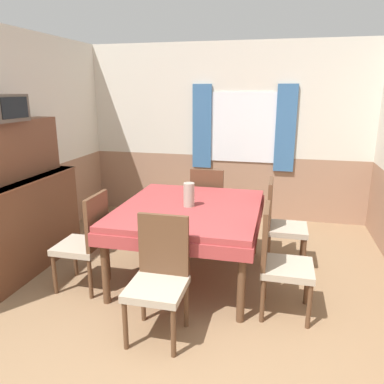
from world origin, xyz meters
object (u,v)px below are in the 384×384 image
chair_head_near (159,275)px  tv (3,108)px  dining_table (190,215)px  vase (189,195)px  chair_right_far (280,221)px  sideboard (22,207)px  chair_left_near (87,239)px  chair_head_window (208,202)px  chair_right_near (279,259)px

chair_head_near → tv: bearing=-20.2°
dining_table → vase: size_ratio=6.62×
chair_right_far → chair_head_near: size_ratio=1.00×
dining_table → chair_right_far: (0.92, 0.49, -0.16)m
chair_right_far → sideboard: 2.84m
chair_left_near → sideboard: bearing=73.8°
chair_right_far → chair_head_near: same height
chair_head_near → chair_head_window: bearing=-90.0°
dining_table → chair_right_near: chair_right_near is taller
chair_right_near → chair_head_near: 1.06m
chair_left_near → chair_right_far: 2.08m
chair_right_near → chair_left_near: bearing=-90.0°
chair_left_near → sideboard: size_ratio=0.60×
chair_left_near → vase: bearing=-62.4°
chair_head_window → chair_right_far: same height
dining_table → vase: vase is taller
chair_left_near → chair_head_near: size_ratio=1.00×
chair_right_near → sideboard: (-2.74, 0.26, 0.18)m
chair_left_near → vase: (0.91, 0.48, 0.38)m
chair_head_window → chair_head_near: 2.02m
chair_head_window → chair_head_near: bearing=-90.0°
chair_head_window → chair_left_near: size_ratio=1.00×
chair_head_near → vase: size_ratio=4.00×
chair_right_far → tv: 3.10m
chair_right_near → tv: bearing=-93.0°
sideboard → dining_table: bearing=7.1°
chair_right_near → sideboard: sideboard is taller
chair_left_near → chair_right_far: same height
chair_left_near → tv: 1.53m
chair_right_far → vase: bearing=-61.6°
chair_head_window → tv: bearing=-143.1°
chair_right_near → vase: (-0.92, 0.48, 0.38)m
dining_table → chair_left_near: 1.05m
chair_left_near → chair_head_window: bearing=-31.5°
vase → chair_right_far: bearing=28.4°
chair_left_near → dining_table: bearing=-62.0°
chair_head_near → tv: (-1.80, 0.66, 1.24)m
dining_table → chair_right_near: size_ratio=1.66×
chair_head_near → sideboard: size_ratio=0.60×
chair_left_near → chair_head_near: 1.06m
chair_right_far → chair_head_near: bearing=-31.5°
tv → chair_head_window: bearing=36.9°
vase → chair_head_window: bearing=89.7°
tv → vase: (1.80, 0.33, -0.86)m
dining_table → chair_head_window: bearing=90.0°
chair_head_near → vase: 1.07m
chair_head_window → sideboard: sideboard is taller
chair_head_near → dining_table: bearing=-90.0°
dining_table → chair_right_far: bearing=28.0°
dining_table → chair_right_near: bearing=-28.0°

